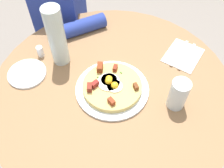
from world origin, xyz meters
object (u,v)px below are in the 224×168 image
object	(u,v)px
breakfast_pizza	(111,86)
fork	(187,56)
pizza_plate	(112,89)
water_bottle	(57,37)
knife	(179,53)
salt_shaker	(40,51)
dining_table	(112,106)
water_glass	(178,94)
person_seated	(67,31)
bread_plate	(27,74)

from	to	relation	value
breakfast_pizza	fork	world-z (taller)	breakfast_pizza
pizza_plate	water_bottle	size ratio (longest dim) A/B	1.09
knife	salt_shaker	size ratio (longest dim) A/B	3.62
knife	fork	bearing A→B (deg)	-90.00
dining_table	breakfast_pizza	world-z (taller)	breakfast_pizza
dining_table	water_glass	world-z (taller)	water_glass
pizza_plate	water_glass	world-z (taller)	water_glass
person_seated	water_bottle	world-z (taller)	person_seated
person_seated	water_bottle	distance (m)	0.55
breakfast_pizza	bread_plate	bearing A→B (deg)	-100.60
pizza_plate	salt_shaker	size ratio (longest dim) A/B	5.84
dining_table	breakfast_pizza	size ratio (longest dim) A/B	4.22
breakfast_pizza	bread_plate	xyz separation A→B (m)	(-0.07, -0.35, -0.02)
water_glass	fork	bearing A→B (deg)	161.64
water_bottle	pizza_plate	bearing A→B (deg)	55.32
fork	water_bottle	distance (m)	0.56
dining_table	water_glass	size ratio (longest dim) A/B	7.67
dining_table	water_bottle	size ratio (longest dim) A/B	3.68
pizza_plate	dining_table	bearing A→B (deg)	174.87
dining_table	water_glass	xyz separation A→B (m)	(0.09, 0.24, 0.23)
salt_shaker	bread_plate	bearing A→B (deg)	-17.90
dining_table	breakfast_pizza	bearing A→B (deg)	-10.12
dining_table	salt_shaker	distance (m)	0.40
person_seated	pizza_plate	distance (m)	0.69
person_seated	knife	bearing A→B (deg)	57.79
breakfast_pizza	pizza_plate	bearing A→B (deg)	53.79
knife	water_bottle	xyz separation A→B (m)	(0.05, -0.52, 0.13)
person_seated	salt_shaker	size ratio (longest dim) A/B	22.81
breakfast_pizza	salt_shaker	bearing A→B (deg)	-119.22
dining_table	water_glass	distance (m)	0.35
dining_table	person_seated	size ratio (longest dim) A/B	0.87
person_seated	salt_shaker	world-z (taller)	person_seated
knife	person_seated	bearing A→B (deg)	88.68
bread_plate	knife	world-z (taller)	bread_plate
salt_shaker	pizza_plate	bearing A→B (deg)	60.72
fork	salt_shaker	world-z (taller)	salt_shaker
pizza_plate	water_glass	size ratio (longest dim) A/B	2.27
water_glass	salt_shaker	distance (m)	0.61
person_seated	pizza_plate	bearing A→B (deg)	27.06
breakfast_pizza	water_bottle	size ratio (longest dim) A/B	0.87
water_bottle	dining_table	bearing A→B (deg)	60.71
knife	salt_shaker	distance (m)	0.62
breakfast_pizza	water_glass	distance (m)	0.26
bread_plate	salt_shaker	bearing A→B (deg)	162.10
fork	water_glass	world-z (taller)	water_glass
person_seated	pizza_plate	size ratio (longest dim) A/B	3.91
breakfast_pizza	salt_shaker	size ratio (longest dim) A/B	4.68
breakfast_pizza	water_bottle	bearing A→B (deg)	-124.67
dining_table	pizza_plate	size ratio (longest dim) A/B	3.39
person_seated	water_bottle	bearing A→B (deg)	9.83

